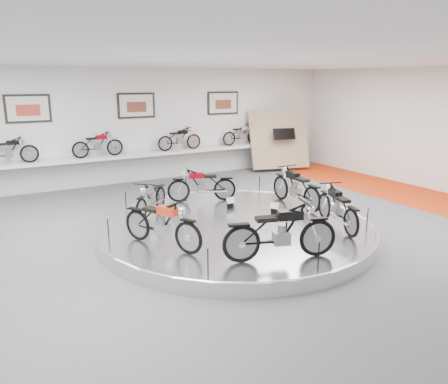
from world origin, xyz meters
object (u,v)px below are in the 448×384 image
display_platform (236,229)px  bike_a (296,187)px  shelf (141,155)px  bike_c (151,198)px  bike_f (337,207)px  bike_e (280,232)px  bike_b (202,185)px  bike_d (162,223)px

display_platform → bike_a: bike_a is taller
display_platform → shelf: bearing=90.0°
shelf → bike_a: (2.12, -5.97, -0.19)m
shelf → bike_c: (-1.49, -4.81, -0.26)m
bike_a → bike_c: size_ratio=1.17×
display_platform → bike_f: 2.38m
bike_c → bike_f: bearing=91.6°
display_platform → bike_a: bearing=11.5°
bike_e → shelf: bearing=105.1°
bike_b → bike_f: (1.62, -3.52, 0.01)m
bike_c → display_platform: bearing=87.4°
bike_a → bike_d: bike_a is taller
shelf → bike_f: (1.80, -7.83, -0.22)m
shelf → bike_d: size_ratio=6.49×
bike_b → bike_d: bike_d is taller
display_platform → bike_a: size_ratio=3.66×
bike_c → bike_e: size_ratio=0.80×
bike_b → bike_f: bearing=137.1°
bike_c → bike_e: (1.05, -3.84, 0.11)m
display_platform → bike_e: (-0.44, -2.26, 0.70)m
bike_e → bike_f: 2.38m
bike_d → bike_f: (3.88, -0.87, -0.02)m
display_platform → bike_b: size_ratio=4.00×
shelf → bike_d: bike_d is taller
bike_a → bike_e: bike_e is taller
bike_b → bike_f: size_ratio=0.98×
bike_b → bike_a: bearing=162.1°
shelf → display_platform: bearing=-90.0°
display_platform → shelf: (0.00, 6.40, 0.85)m
bike_a → bike_f: (-0.33, -1.87, -0.03)m
bike_a → bike_e: 3.71m
shelf → bike_b: bike_b is taller
bike_b → bike_d: size_ratio=0.94×
bike_a → bike_f: bike_a is taller
shelf → bike_b: (0.18, -4.31, -0.23)m
bike_b → bike_c: 1.74m
shelf → bike_a: 6.34m
shelf → bike_a: bike_a is taller
bike_b → bike_e: 4.39m
bike_b → shelf: bearing=-65.2°
bike_a → bike_d: 4.33m
bike_a → bike_d: bearing=106.4°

